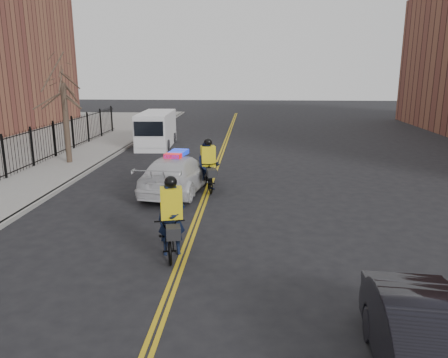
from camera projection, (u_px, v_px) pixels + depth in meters
name	position (u px, v px, depth m)	size (l,w,h in m)	color
ground	(188.00, 243.00, 12.38)	(120.00, 120.00, 0.00)	black
center_line_left	(211.00, 176.00, 20.13)	(0.10, 60.00, 0.01)	gold
center_line_right	(215.00, 176.00, 20.12)	(0.10, 60.00, 0.01)	gold
sidewalk	(55.00, 172.00, 20.57)	(3.00, 60.00, 0.15)	gray
curb	(86.00, 173.00, 20.48)	(0.20, 60.00, 0.15)	gray
iron_fence	(22.00, 153.00, 20.43)	(0.12, 28.00, 2.00)	black
street_tree	(64.00, 95.00, 21.67)	(3.20, 3.20, 4.80)	#3C2C23
police_cruiser	(177.00, 173.00, 17.45)	(2.72, 5.30, 1.63)	silver
dark_sedan	(433.00, 354.00, 6.45)	(1.48, 4.25, 1.40)	black
cargo_van	(156.00, 130.00, 27.66)	(2.19, 5.24, 2.16)	white
cyclist_near	(172.00, 227.00, 11.49)	(1.22, 2.29, 2.14)	black
cyclist_far	(208.00, 170.00, 17.62)	(1.16, 2.19, 2.14)	black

